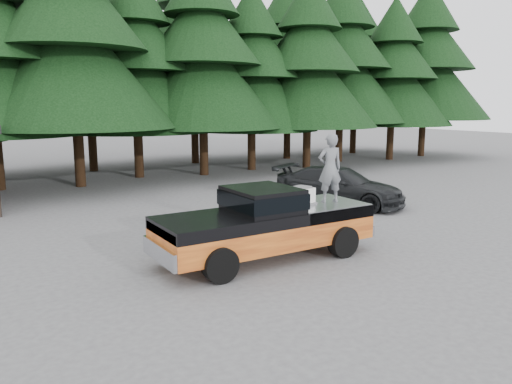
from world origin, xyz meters
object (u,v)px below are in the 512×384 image
pickup_truck (265,234)px  air_compressor (301,197)px  man_on_bed (330,168)px  parked_car (339,186)px

pickup_truck → air_compressor: (1.17, 0.03, 0.88)m
air_compressor → man_on_bed: bearing=-23.9°
parked_car → man_on_bed: bearing=-160.3°
pickup_truck → parked_car: bearing=34.7°
man_on_bed → parked_car: man_on_bed is taller
man_on_bed → parked_car: (4.32, 4.51, -1.52)m
man_on_bed → parked_car: 6.43m
parked_car → pickup_truck: bearing=-171.8°
air_compressor → parked_car: bearing=23.9°
pickup_truck → man_on_bed: size_ratio=3.14×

